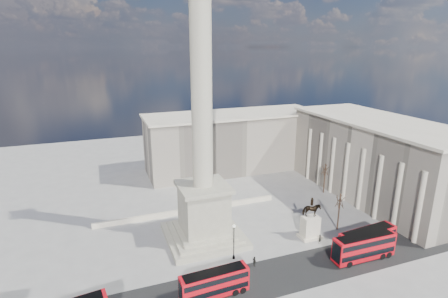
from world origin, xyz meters
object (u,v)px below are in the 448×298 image
victorian_lamp (234,239)px  nelsons_column (203,174)px  pedestrian_crossing (254,261)px  equestrian_statue (310,224)px  pedestrian_walking (320,239)px  red_bus_b (215,283)px  red_bus_d (367,241)px  red_bus_c (364,247)px  pedestrian_standing (392,231)px

victorian_lamp → nelsons_column: bearing=108.2°
nelsons_column → pedestrian_crossing: size_ratio=27.83×
equestrian_statue → pedestrian_walking: equestrian_statue is taller
nelsons_column → red_bus_b: (-3.32, -16.02, -10.77)m
pedestrian_walking → nelsons_column: bearing=146.9°
nelsons_column → red_bus_d: 31.06m
red_bus_d → pedestrian_walking: (-5.83, 5.40, -1.50)m
equestrian_statue → pedestrian_walking: size_ratio=4.70×
equestrian_statue → pedestrian_crossing: equestrian_statue is taller
nelsons_column → equestrian_statue: nelsons_column is taller
equestrian_statue → pedestrian_walking: bearing=-75.4°
red_bus_c → pedestrian_crossing: red_bus_c is taller
red_bus_d → equestrian_statue: 10.16m
equestrian_statue → red_bus_c: bearing=-63.7°
victorian_lamp → pedestrian_walking: victorian_lamp is taller
red_bus_d → victorian_lamp: 23.46m
nelsons_column → pedestrian_crossing: 17.40m
red_bus_c → pedestrian_standing: (10.84, 4.58, -1.55)m
red_bus_d → nelsons_column: bearing=144.8°
red_bus_b → pedestrian_standing: size_ratio=6.13×
pedestrian_crossing → nelsons_column: bearing=18.1°
nelsons_column → pedestrian_crossing: (5.11, -11.50, -12.02)m
equestrian_statue → pedestrian_crossing: (-13.68, -4.64, -1.96)m
nelsons_column → red_bus_d: nelsons_column is taller
red_bus_d → victorian_lamp: size_ratio=1.77×
red_bus_c → pedestrian_crossing: bearing=166.6°
pedestrian_standing → red_bus_b: bearing=-9.5°
nelsons_column → pedestrian_walking: 24.67m
equestrian_statue → nelsons_column: bearing=159.9°
red_bus_d → victorian_lamp: victorian_lamp is taller
red_bus_b → pedestrian_standing: bearing=4.2°
red_bus_b → pedestrian_walking: (22.74, 6.73, -1.28)m
red_bus_b → pedestrian_crossing: (8.43, 4.52, -1.26)m
red_bus_d → pedestrian_standing: (8.94, 3.19, -1.54)m
pedestrian_walking → pedestrian_crossing: bearing=-178.8°
red_bus_c → victorian_lamp: victorian_lamp is taller
red_bus_c → pedestrian_walking: 7.98m
pedestrian_walking → pedestrian_crossing: size_ratio=0.98×
red_bus_d → victorian_lamp: (-22.53, 6.40, 1.41)m
victorian_lamp → pedestrian_walking: (16.70, -0.99, -2.91)m
red_bus_b → red_bus_c: (26.66, -0.06, 0.23)m
pedestrian_crossing → red_bus_d: bearing=-104.8°
nelsons_column → pedestrian_crossing: nelsons_column is taller
equestrian_statue → red_bus_d: bearing=-50.5°
red_bus_c → equestrian_statue: 10.29m
red_bus_c → pedestrian_walking: bearing=120.7°
red_bus_d → pedestrian_standing: size_ratio=6.82×
red_bus_d → pedestrian_standing: bearing=14.6°
red_bus_d → pedestrian_crossing: red_bus_d is taller
red_bus_b → red_bus_d: size_ratio=0.90×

